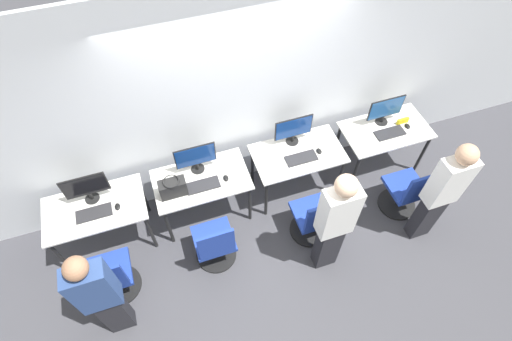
{
  "coord_description": "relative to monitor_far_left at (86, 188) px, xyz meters",
  "views": [
    {
      "loc": [
        -0.85,
        -2.39,
        4.48
      ],
      "look_at": [
        0.0,
        0.13,
        0.88
      ],
      "focal_mm": 28.0,
      "sensor_mm": 36.0,
      "label": 1
    }
  ],
  "objects": [
    {
      "name": "desk_far_right",
      "position": [
        3.62,
        -0.13,
        -0.31
      ],
      "size": [
        1.1,
        0.63,
        0.73
      ],
      "color": "silver",
      "rests_on": "ground_plane"
    },
    {
      "name": "office_chair_far_left",
      "position": [
        0.01,
        -0.82,
        -0.59
      ],
      "size": [
        0.48,
        0.48,
        0.89
      ],
      "color": "black",
      "rests_on": "ground_plane"
    },
    {
      "name": "monitor_right",
      "position": [
        2.41,
        0.07,
        0.0
      ],
      "size": [
        0.47,
        0.16,
        0.4
      ],
      "color": "black",
      "rests_on": "desk_right"
    },
    {
      "name": "keyboard_far_left",
      "position": [
        0.0,
        -0.2,
        -0.21
      ],
      "size": [
        0.38,
        0.16,
        0.02
      ],
      "color": "#262628",
      "rests_on": "desk_far_left"
    },
    {
      "name": "ground_plane",
      "position": [
        1.81,
        -0.45,
        -0.95
      ],
      "size": [
        20.0,
        20.0,
        0.0
      ],
      "primitive_type": "plane",
      "color": "#3D3D42"
    },
    {
      "name": "wall_back",
      "position": [
        1.81,
        0.31,
        0.45
      ],
      "size": [
        12.0,
        0.05,
        2.8
      ],
      "color": "silver",
      "rests_on": "ground_plane"
    },
    {
      "name": "keyboard_far_right",
      "position": [
        3.62,
        -0.21,
        -0.21
      ],
      "size": [
        0.38,
        0.16,
        0.02
      ],
      "color": "#262628",
      "rests_on": "desk_far_right"
    },
    {
      "name": "monitor_far_left",
      "position": [
        0.0,
        0.0,
        0.0
      ],
      "size": [
        0.47,
        0.16,
        0.4
      ],
      "color": "black",
      "rests_on": "desk_far_left"
    },
    {
      "name": "monitor_far_right",
      "position": [
        3.62,
        0.0,
        0.0
      ],
      "size": [
        0.47,
        0.16,
        0.4
      ],
      "color": "black",
      "rests_on": "desk_far_right"
    },
    {
      "name": "mouse_left",
      "position": [
        1.48,
        -0.22,
        -0.2
      ],
      "size": [
        0.06,
        0.09,
        0.03
      ],
      "color": "black",
      "rests_on": "desk_left"
    },
    {
      "name": "mouse_right",
      "position": [
        2.66,
        -0.19,
        -0.2
      ],
      "size": [
        0.06,
        0.09,
        0.03
      ],
      "color": "black",
      "rests_on": "desk_right"
    },
    {
      "name": "person_right",
      "position": [
        2.35,
        -1.22,
        -0.03
      ],
      "size": [
        0.36,
        0.22,
        1.68
      ],
      "color": "#232328",
      "rests_on": "ground_plane"
    },
    {
      "name": "office_chair_left",
      "position": [
        1.16,
        -0.8,
        -0.59
      ],
      "size": [
        0.48,
        0.48,
        0.89
      ],
      "color": "black",
      "rests_on": "ground_plane"
    },
    {
      "name": "placard_far_right",
      "position": [
        3.86,
        -0.1,
        -0.18
      ],
      "size": [
        0.16,
        0.03,
        0.08
      ],
      "color": "yellow",
      "rests_on": "desk_far_right"
    },
    {
      "name": "keyboard_right",
      "position": [
        2.41,
        -0.22,
        -0.21
      ],
      "size": [
        0.38,
        0.16,
        0.02
      ],
      "color": "#262628",
      "rests_on": "desk_right"
    },
    {
      "name": "desk_left",
      "position": [
        1.21,
        -0.13,
        -0.31
      ],
      "size": [
        1.1,
        0.63,
        0.73
      ],
      "color": "silver",
      "rests_on": "ground_plane"
    },
    {
      "name": "office_chair_far_right",
      "position": [
        3.58,
        -0.87,
        -0.59
      ],
      "size": [
        0.48,
        0.48,
        0.89
      ],
      "color": "black",
      "rests_on": "ground_plane"
    },
    {
      "name": "office_chair_right",
      "position": [
        2.35,
        -0.85,
        -0.59
      ],
      "size": [
        0.48,
        0.48,
        0.89
      ],
      "color": "black",
      "rests_on": "ground_plane"
    },
    {
      "name": "person_far_left",
      "position": [
        -0.0,
        -1.19,
        -0.1
      ],
      "size": [
        0.36,
        0.21,
        1.57
      ],
      "color": "#232328",
      "rests_on": "ground_plane"
    },
    {
      "name": "monitor_left",
      "position": [
        1.21,
        0.02,
        0.0
      ],
      "size": [
        0.47,
        0.16,
        0.4
      ],
      "color": "black",
      "rests_on": "desk_left"
    },
    {
      "name": "keyboard_left",
      "position": [
        1.21,
        -0.23,
        -0.21
      ],
      "size": [
        0.38,
        0.16,
        0.02
      ],
      "color": "#262628",
      "rests_on": "desk_left"
    },
    {
      "name": "desk_right",
      "position": [
        2.41,
        -0.13,
        -0.31
      ],
      "size": [
        1.1,
        0.63,
        0.73
      ],
      "color": "silver",
      "rests_on": "ground_plane"
    },
    {
      "name": "desk_far_left",
      "position": [
        0.0,
        -0.13,
        -0.31
      ],
      "size": [
        1.1,
        0.63,
        0.73
      ],
      "color": "silver",
      "rests_on": "ground_plane"
    },
    {
      "name": "handbag",
      "position": [
        0.88,
        -0.23,
        -0.1
      ],
      "size": [
        0.3,
        0.18,
        0.25
      ],
      "color": "black",
      "rests_on": "desk_left"
    },
    {
      "name": "mouse_far_left",
      "position": [
        0.25,
        -0.21,
        -0.2
      ],
      "size": [
        0.06,
        0.09,
        0.03
      ],
      "color": "black",
      "rests_on": "desk_far_left"
    },
    {
      "name": "mouse_far_right",
      "position": [
        3.89,
        -0.18,
        -0.2
      ],
      "size": [
        0.06,
        0.09,
        0.03
      ],
      "color": "black",
      "rests_on": "desk_far_right"
    },
    {
      "name": "person_far_right",
      "position": [
        3.61,
        -1.24,
        -0.06
      ],
      "size": [
        0.36,
        0.22,
        1.64
      ],
      "color": "#232328",
      "rests_on": "ground_plane"
    }
  ]
}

